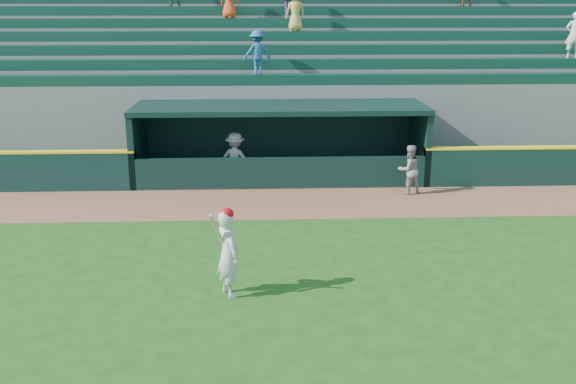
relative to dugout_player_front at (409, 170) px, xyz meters
name	(u,v)px	position (x,y,z in m)	size (l,w,h in m)	color
ground	(291,270)	(-3.86, -5.76, -0.76)	(120.00, 120.00, 0.00)	#1D4C13
warning_track	(283,203)	(-3.86, -0.86, -0.75)	(40.00, 3.00, 0.01)	brown
dugout_player_front	(409,170)	(0.00, 0.00, 0.00)	(0.74, 0.57, 1.51)	gray
dugout_player_inside	(235,159)	(-5.30, 1.24, 0.09)	(1.10, 0.63, 1.70)	#989893
dugout	(280,137)	(-3.86, 2.25, 0.60)	(9.40, 2.80, 2.46)	slate
stands	(277,88)	(-3.83, 6.82, 1.65)	(34.50, 6.30, 7.56)	slate
batter_at_plate	(228,252)	(-5.15, -6.95, 0.15)	(0.67, 0.84, 1.82)	silver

